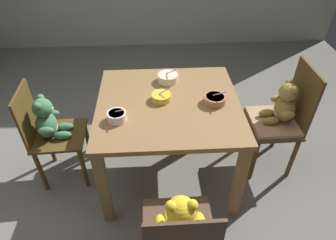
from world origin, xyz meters
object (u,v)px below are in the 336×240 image
(dining_table, at_px, (168,115))
(teddy_chair_near_right, at_px, (281,113))
(porridge_bowl_yellow_center, at_px, (161,97))
(teddy_chair_near_front, at_px, (180,229))
(porridge_bowl_cream_far_center, at_px, (168,78))
(teddy_chair_near_left, at_px, (49,126))
(porridge_bowl_terracotta_near_right, at_px, (215,99))
(porridge_bowl_white_near_left, at_px, (117,116))

(dining_table, relative_size, teddy_chair_near_right, 1.09)
(dining_table, bearing_deg, porridge_bowl_yellow_center, 146.42)
(teddy_chair_near_front, height_order, porridge_bowl_cream_far_center, porridge_bowl_cream_far_center)
(teddy_chair_near_right, relative_size, teddy_chair_near_left, 1.10)
(teddy_chair_near_front, bearing_deg, teddy_chair_near_left, 44.98)
(dining_table, distance_m, porridge_bowl_yellow_center, 0.15)
(dining_table, bearing_deg, teddy_chair_near_front, -89.28)
(dining_table, xyz_separation_m, teddy_chair_near_left, (-0.90, 0.02, -0.09))
(teddy_chair_near_front, bearing_deg, dining_table, 0.31)
(teddy_chair_near_left, distance_m, porridge_bowl_terracotta_near_right, 1.25)
(dining_table, bearing_deg, porridge_bowl_terracotta_near_right, -4.06)
(teddy_chair_near_left, bearing_deg, porridge_bowl_terracotta_near_right, -4.67)
(teddy_chair_near_front, relative_size, porridge_bowl_terracotta_near_right, 5.32)
(porridge_bowl_white_near_left, xyz_separation_m, porridge_bowl_yellow_center, (0.30, 0.21, -0.01))
(porridge_bowl_yellow_center, bearing_deg, teddy_chair_near_left, -179.42)
(teddy_chair_near_left, xyz_separation_m, porridge_bowl_terracotta_near_right, (1.22, -0.05, 0.23))
(porridge_bowl_cream_far_center, bearing_deg, porridge_bowl_white_near_left, -127.93)
(porridge_bowl_white_near_left, bearing_deg, teddy_chair_near_left, 159.52)
(teddy_chair_near_front, distance_m, teddy_chair_near_right, 1.28)
(porridge_bowl_white_near_left, height_order, porridge_bowl_yellow_center, porridge_bowl_white_near_left)
(dining_table, distance_m, porridge_bowl_cream_far_center, 0.32)
(porridge_bowl_terracotta_near_right, bearing_deg, teddy_chair_near_left, 177.81)
(teddy_chair_near_front, relative_size, teddy_chair_near_left, 0.97)
(teddy_chair_near_front, height_order, porridge_bowl_yellow_center, porridge_bowl_yellow_center)
(teddy_chair_near_left, bearing_deg, porridge_bowl_yellow_center, -1.89)
(teddy_chair_near_front, bearing_deg, porridge_bowl_white_near_left, 27.13)
(teddy_chair_near_right, bearing_deg, teddy_chair_near_front, 45.99)
(dining_table, height_order, porridge_bowl_yellow_center, porridge_bowl_yellow_center)
(porridge_bowl_white_near_left, bearing_deg, porridge_bowl_cream_far_center, 52.07)
(porridge_bowl_yellow_center, bearing_deg, dining_table, -33.58)
(porridge_bowl_cream_far_center, height_order, porridge_bowl_white_near_left, porridge_bowl_cream_far_center)
(porridge_bowl_white_near_left, height_order, porridge_bowl_terracotta_near_right, porridge_bowl_terracotta_near_right)
(teddy_chair_near_left, bearing_deg, teddy_chair_near_front, -47.08)
(dining_table, relative_size, porridge_bowl_white_near_left, 8.08)
(teddy_chair_near_front, distance_m, porridge_bowl_terracotta_near_right, 0.93)
(porridge_bowl_cream_far_center, height_order, porridge_bowl_yellow_center, porridge_bowl_cream_far_center)
(porridge_bowl_cream_far_center, distance_m, porridge_bowl_white_near_left, 0.59)
(dining_table, xyz_separation_m, teddy_chair_near_front, (0.01, -0.87, -0.09))
(porridge_bowl_cream_far_center, bearing_deg, dining_table, -92.56)
(porridge_bowl_yellow_center, bearing_deg, porridge_bowl_white_near_left, -144.68)
(teddy_chair_near_front, xyz_separation_m, porridge_bowl_terracotta_near_right, (0.32, 0.85, 0.23))
(porridge_bowl_white_near_left, bearing_deg, porridge_bowl_terracotta_near_right, 13.11)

